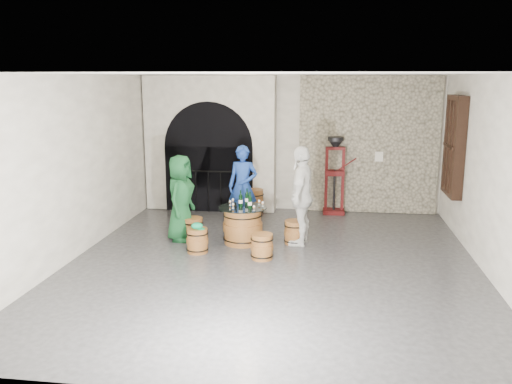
# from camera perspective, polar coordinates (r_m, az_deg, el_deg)

# --- Properties ---
(ground) EXTENTS (8.00, 8.00, 0.00)m
(ground) POSITION_cam_1_polar(r_m,az_deg,el_deg) (9.42, 1.71, -7.55)
(ground) COLOR #2E2E30
(ground) RESTS_ON ground
(wall_back) EXTENTS (8.00, 0.00, 8.00)m
(wall_back) POSITION_cam_1_polar(r_m,az_deg,el_deg) (12.95, 3.71, 5.12)
(wall_back) COLOR silver
(wall_back) RESTS_ON ground
(wall_front) EXTENTS (8.00, 0.00, 8.00)m
(wall_front) POSITION_cam_1_polar(r_m,az_deg,el_deg) (5.15, -3.09, -5.57)
(wall_front) COLOR silver
(wall_front) RESTS_ON ground
(wall_left) EXTENTS (0.00, 8.00, 8.00)m
(wall_left) POSITION_cam_1_polar(r_m,az_deg,el_deg) (10.00, -18.60, 2.46)
(wall_left) COLOR silver
(wall_left) RESTS_ON ground
(wall_right) EXTENTS (0.00, 8.00, 8.00)m
(wall_right) POSITION_cam_1_polar(r_m,az_deg,el_deg) (9.31, 23.73, 1.39)
(wall_right) COLOR silver
(wall_right) RESTS_ON ground
(ceiling) EXTENTS (8.00, 8.00, 0.00)m
(ceiling) POSITION_cam_1_polar(r_m,az_deg,el_deg) (8.87, 1.85, 12.31)
(ceiling) COLOR beige
(ceiling) RESTS_ON wall_back
(stone_facing_panel) EXTENTS (3.20, 0.12, 3.18)m
(stone_facing_panel) POSITION_cam_1_polar(r_m,az_deg,el_deg) (12.88, 11.73, 4.85)
(stone_facing_panel) COLOR #ACA389
(stone_facing_panel) RESTS_ON ground
(arched_opening) EXTENTS (3.10, 0.60, 3.19)m
(arched_opening) POSITION_cam_1_polar(r_m,az_deg,el_deg) (12.97, -4.81, 5.03)
(arched_opening) COLOR silver
(arched_opening) RESTS_ON ground
(shuttered_window) EXTENTS (0.23, 1.10, 2.00)m
(shuttered_window) POSITION_cam_1_polar(r_m,az_deg,el_deg) (11.56, 20.10, 4.57)
(shuttered_window) COLOR black
(shuttered_window) RESTS_ON wall_right
(barrel_table) EXTENTS (0.93, 0.93, 0.72)m
(barrel_table) POSITION_cam_1_polar(r_m,az_deg,el_deg) (10.44, -1.41, -3.53)
(barrel_table) COLOR #93602A
(barrel_table) RESTS_ON ground
(barrel_stool_left) EXTENTS (0.41, 0.41, 0.46)m
(barrel_stool_left) POSITION_cam_1_polar(r_m,az_deg,el_deg) (10.72, -6.64, -3.91)
(barrel_stool_left) COLOR #93602A
(barrel_stool_left) RESTS_ON ground
(barrel_stool_far) EXTENTS (0.41, 0.41, 0.46)m
(barrel_stool_far) POSITION_cam_1_polar(r_m,az_deg,el_deg) (11.43, -1.38, -2.81)
(barrel_stool_far) COLOR #93602A
(barrel_stool_far) RESTS_ON ground
(barrel_stool_right) EXTENTS (0.41, 0.41, 0.46)m
(barrel_stool_right) POSITION_cam_1_polar(r_m,az_deg,el_deg) (10.46, 4.07, -4.26)
(barrel_stool_right) COLOR #93602A
(barrel_stool_right) RESTS_ON ground
(barrel_stool_near_right) EXTENTS (0.41, 0.41, 0.46)m
(barrel_stool_near_right) POSITION_cam_1_polar(r_m,az_deg,el_deg) (9.58, 0.64, -5.77)
(barrel_stool_near_right) COLOR #93602A
(barrel_stool_near_right) RESTS_ON ground
(barrel_stool_near_left) EXTENTS (0.41, 0.41, 0.46)m
(barrel_stool_near_left) POSITION_cam_1_polar(r_m,az_deg,el_deg) (9.98, -6.20, -5.10)
(barrel_stool_near_left) COLOR #93602A
(barrel_stool_near_left) RESTS_ON ground
(green_cap) EXTENTS (0.26, 0.21, 0.12)m
(green_cap) POSITION_cam_1_polar(r_m,az_deg,el_deg) (9.90, -6.21, -3.57)
(green_cap) COLOR #0C8D56
(green_cap) RESTS_ON barrel_stool_near_left
(person_green) EXTENTS (0.63, 0.88, 1.69)m
(person_green) POSITION_cam_1_polar(r_m,az_deg,el_deg) (10.63, -7.94, -0.63)
(person_green) COLOR #134621
(person_green) RESTS_ON ground
(person_blue) EXTENTS (0.67, 0.48, 1.74)m
(person_blue) POSITION_cam_1_polar(r_m,az_deg,el_deg) (11.53, -1.39, 0.61)
(person_blue) COLOR navy
(person_blue) RESTS_ON ground
(person_white) EXTENTS (0.63, 1.17, 1.90)m
(person_white) POSITION_cam_1_polar(r_m,az_deg,el_deg) (10.29, 4.82, -0.38)
(person_white) COLOR white
(person_white) RESTS_ON ground
(wine_bottle_left) EXTENTS (0.08, 0.08, 0.32)m
(wine_bottle_left) POSITION_cam_1_polar(r_m,az_deg,el_deg) (10.36, -1.63, -0.84)
(wine_bottle_left) COLOR black
(wine_bottle_left) RESTS_ON barrel_table
(wine_bottle_center) EXTENTS (0.08, 0.08, 0.32)m
(wine_bottle_center) POSITION_cam_1_polar(r_m,az_deg,el_deg) (10.20, -0.64, -1.05)
(wine_bottle_center) COLOR black
(wine_bottle_center) RESTS_ON barrel_table
(wine_bottle_right) EXTENTS (0.08, 0.08, 0.32)m
(wine_bottle_right) POSITION_cam_1_polar(r_m,az_deg,el_deg) (10.51, -0.96, -0.66)
(wine_bottle_right) COLOR black
(wine_bottle_right) RESTS_ON barrel_table
(tasting_glass_a) EXTENTS (0.05, 0.05, 0.10)m
(tasting_glass_a) POSITION_cam_1_polar(r_m,az_deg,el_deg) (10.25, -2.43, -1.47)
(tasting_glass_a) COLOR #A95B20
(tasting_glass_a) RESTS_ON barrel_table
(tasting_glass_b) EXTENTS (0.05, 0.05, 0.10)m
(tasting_glass_b) POSITION_cam_1_polar(r_m,az_deg,el_deg) (10.38, 0.72, -1.28)
(tasting_glass_b) COLOR #A95B20
(tasting_glass_b) RESTS_ON barrel_table
(tasting_glass_c) EXTENTS (0.05, 0.05, 0.10)m
(tasting_glass_c) POSITION_cam_1_polar(r_m,az_deg,el_deg) (10.64, -2.44, -0.96)
(tasting_glass_c) COLOR #A95B20
(tasting_glass_c) RESTS_ON barrel_table
(tasting_glass_d) EXTENTS (0.05, 0.05, 0.10)m
(tasting_glass_d) POSITION_cam_1_polar(r_m,az_deg,el_deg) (10.51, 0.34, -1.11)
(tasting_glass_d) COLOR #A95B20
(tasting_glass_d) RESTS_ON barrel_table
(tasting_glass_e) EXTENTS (0.05, 0.05, 0.10)m
(tasting_glass_e) POSITION_cam_1_polar(r_m,az_deg,el_deg) (10.07, -0.22, -1.69)
(tasting_glass_e) COLOR #A95B20
(tasting_glass_e) RESTS_ON barrel_table
(tasting_glass_f) EXTENTS (0.05, 0.05, 0.10)m
(tasting_glass_f) POSITION_cam_1_polar(r_m,az_deg,el_deg) (10.50, -2.74, -1.14)
(tasting_glass_f) COLOR #A95B20
(tasting_glass_f) RESTS_ON barrel_table
(side_barrel) EXTENTS (0.46, 0.46, 0.61)m
(side_barrel) POSITION_cam_1_polar(r_m,az_deg,el_deg) (12.56, -0.20, -1.09)
(side_barrel) COLOR #93602A
(side_barrel) RESTS_ON ground
(corking_press) EXTENTS (0.75, 0.42, 1.81)m
(corking_press) POSITION_cam_1_polar(r_m,az_deg,el_deg) (12.69, 8.30, 2.36)
(corking_press) COLOR #530E0D
(corking_press) RESTS_ON ground
(control_box) EXTENTS (0.18, 0.10, 0.22)m
(control_box) POSITION_cam_1_polar(r_m,az_deg,el_deg) (12.85, 12.82, 3.67)
(control_box) COLOR silver
(control_box) RESTS_ON wall_back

